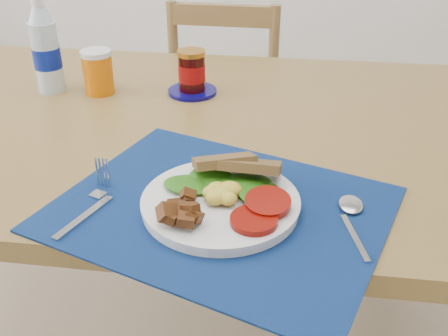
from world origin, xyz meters
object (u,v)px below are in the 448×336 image
water_bottle (46,51)px  jam_on_saucer (192,75)px  chair_far (227,89)px  juice_glass (98,73)px  breakfast_plate (217,200)px

water_bottle → jam_on_saucer: size_ratio=1.90×
water_bottle → chair_far: bearing=59.9°
water_bottle → jam_on_saucer: water_bottle is taller
water_bottle → jam_on_saucer: bearing=5.0°
juice_glass → breakfast_plate: bearing=-52.2°
jam_on_saucer → breakfast_plate: bearing=-74.7°
breakfast_plate → water_bottle: 0.66m
breakfast_plate → juice_glass: 0.58m
juice_glass → jam_on_saucer: bearing=7.1°
chair_far → water_bottle: 0.76m
breakfast_plate → juice_glass: size_ratio=2.53×
water_bottle → jam_on_saucer: (0.34, 0.03, -0.05)m
chair_far → water_bottle: bearing=61.0°
breakfast_plate → chair_far: bearing=84.9°
breakfast_plate → jam_on_saucer: 0.50m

